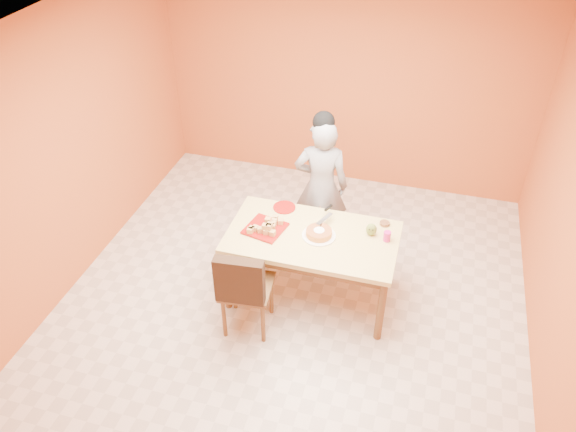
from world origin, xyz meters
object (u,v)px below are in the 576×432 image
(pastry_platter, at_px, (265,228))
(red_dinner_plate, at_px, (284,207))
(egg_ornament, at_px, (371,230))
(checker_tin, at_px, (385,223))
(person, at_px, (321,186))
(sponge_cake, at_px, (319,233))
(dining_chair, at_px, (246,286))
(dining_table, at_px, (312,243))
(magenta_glass, at_px, (387,236))

(pastry_platter, height_order, red_dinner_plate, pastry_platter)
(pastry_platter, height_order, egg_ornament, egg_ornament)
(checker_tin, bearing_deg, egg_ornament, -118.09)
(person, bearing_deg, red_dinner_plate, 50.07)
(sponge_cake, bearing_deg, dining_chair, -132.25)
(dining_table, relative_size, sponge_cake, 6.55)
(person, distance_m, sponge_cake, 0.81)
(dining_table, bearing_deg, egg_ornament, 16.73)
(checker_tin, bearing_deg, person, 148.64)
(red_dinner_plate, bearing_deg, checker_tin, 0.00)
(magenta_glass, bearing_deg, dining_chair, -148.93)
(person, distance_m, red_dinner_plate, 0.52)
(dining_table, bearing_deg, checker_tin, 29.11)
(dining_table, xyz_separation_m, magenta_glass, (0.68, 0.12, 0.14))
(red_dinner_plate, xyz_separation_m, egg_ornament, (0.90, -0.19, 0.06))
(sponge_cake, distance_m, magenta_glass, 0.63)
(person, bearing_deg, checker_tin, 140.14)
(red_dinner_plate, relative_size, checker_tin, 2.34)
(sponge_cake, distance_m, egg_ornament, 0.49)
(dining_table, distance_m, checker_tin, 0.73)
(dining_table, relative_size, dining_chair, 1.62)
(person, height_order, checker_tin, person)
(red_dinner_plate, bearing_deg, dining_chair, -95.74)
(red_dinner_plate, relative_size, magenta_glass, 2.28)
(pastry_platter, bearing_deg, magenta_glass, 7.40)
(dining_chair, distance_m, sponge_cake, 0.84)
(sponge_cake, height_order, magenta_glass, magenta_glass)
(dining_chair, height_order, red_dinner_plate, dining_chair)
(red_dinner_plate, distance_m, egg_ornament, 0.92)
(pastry_platter, relative_size, magenta_glass, 3.52)
(red_dinner_plate, bearing_deg, magenta_glass, -12.47)
(red_dinner_plate, xyz_separation_m, checker_tin, (1.00, 0.00, 0.01))
(dining_table, relative_size, red_dinner_plate, 7.13)
(person, height_order, egg_ornament, person)
(checker_tin, bearing_deg, pastry_platter, -160.63)
(dining_table, distance_m, dining_chair, 0.76)
(dining_chair, bearing_deg, red_dinner_plate, 78.91)
(dining_table, bearing_deg, person, 97.42)
(pastry_platter, bearing_deg, egg_ornament, 10.92)
(person, xyz_separation_m, magenta_glass, (0.78, -0.68, 0.03))
(magenta_glass, relative_size, checker_tin, 1.03)
(pastry_platter, bearing_deg, red_dinner_plate, 78.24)
(dining_table, relative_size, egg_ornament, 12.54)
(red_dinner_plate, bearing_deg, egg_ornament, -12.00)
(egg_ornament, bearing_deg, magenta_glass, -28.33)
(dining_chair, height_order, sponge_cake, dining_chair)
(dining_table, xyz_separation_m, egg_ornament, (0.53, 0.16, 0.16))
(magenta_glass, bearing_deg, red_dinner_plate, 167.53)
(sponge_cake, bearing_deg, egg_ornament, 17.98)
(checker_tin, bearing_deg, dining_table, -150.89)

